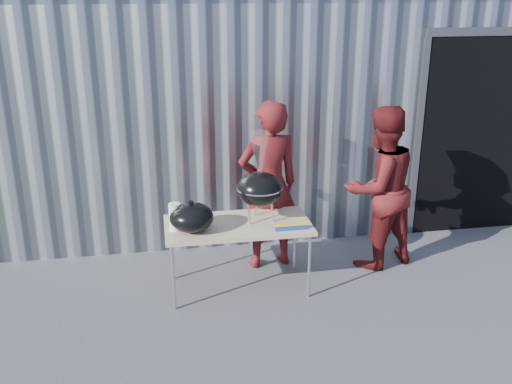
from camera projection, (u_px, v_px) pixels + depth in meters
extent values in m
plane|color=#434345|center=(284.00, 316.00, 5.60)|extent=(80.00, 80.00, 0.00)
cube|color=silver|center=(270.00, 84.00, 9.58)|extent=(8.00, 6.00, 3.00)
cube|color=black|center=(484.00, 126.00, 7.82)|extent=(2.40, 1.20, 2.50)
cube|color=tan|center=(238.00, 225.00, 5.88)|extent=(1.50, 0.75, 0.04)
cylinder|color=silver|center=(173.00, 277.00, 5.61)|extent=(0.03, 0.03, 0.71)
cylinder|color=silver|center=(309.00, 266.00, 5.83)|extent=(0.03, 0.03, 0.71)
cylinder|color=silver|center=(171.00, 250.00, 6.19)|extent=(0.03, 0.03, 0.71)
cylinder|color=silver|center=(295.00, 241.00, 6.42)|extent=(0.03, 0.03, 0.71)
ellipsoid|color=black|center=(259.00, 189.00, 5.84)|extent=(0.47, 0.47, 0.35)
cylinder|color=silver|center=(259.00, 188.00, 5.84)|extent=(0.48, 0.48, 0.02)
cylinder|color=silver|center=(259.00, 187.00, 5.83)|extent=(0.45, 0.45, 0.01)
cylinder|color=silver|center=(257.00, 205.00, 6.05)|extent=(0.02, 0.02, 0.24)
cylinder|color=silver|center=(249.00, 213.00, 5.83)|extent=(0.02, 0.02, 0.24)
cylinder|color=silver|center=(272.00, 211.00, 5.87)|extent=(0.02, 0.02, 0.24)
cylinder|color=#C77047|center=(245.00, 186.00, 5.80)|extent=(0.02, 0.14, 0.02)
cylinder|color=#C77047|center=(249.00, 186.00, 5.81)|extent=(0.02, 0.14, 0.02)
cylinder|color=#C77047|center=(252.00, 186.00, 5.82)|extent=(0.02, 0.14, 0.02)
cylinder|color=#C77047|center=(256.00, 186.00, 5.82)|extent=(0.02, 0.14, 0.02)
cylinder|color=#C77047|center=(259.00, 185.00, 5.83)|extent=(0.02, 0.14, 0.02)
cylinder|color=#C77047|center=(263.00, 185.00, 5.83)|extent=(0.02, 0.14, 0.02)
cylinder|color=#C77047|center=(266.00, 185.00, 5.84)|extent=(0.02, 0.14, 0.02)
cylinder|color=#C77047|center=(270.00, 185.00, 5.85)|extent=(0.02, 0.14, 0.02)
cylinder|color=#C77047|center=(273.00, 185.00, 5.85)|extent=(0.02, 0.14, 0.02)
cone|color=silver|center=(259.00, 159.00, 5.73)|extent=(0.20, 0.20, 0.55)
ellipsoid|color=black|center=(192.00, 217.00, 5.66)|extent=(0.44, 0.44, 0.29)
cylinder|color=black|center=(191.00, 202.00, 5.60)|extent=(0.05, 0.05, 0.03)
cylinder|color=white|center=(175.00, 217.00, 5.68)|extent=(0.12, 0.12, 0.28)
cube|color=white|center=(183.00, 214.00, 5.99)|extent=(0.20, 0.15, 0.10)
cube|color=#17389B|center=(290.00, 227.00, 5.72)|extent=(0.32, 0.06, 0.05)
cube|color=yellow|center=(291.00, 224.00, 5.71)|extent=(0.32, 0.06, 0.01)
imported|color=#581415|center=(268.00, 186.00, 6.35)|extent=(0.77, 0.58, 1.92)
imported|color=#581415|center=(379.00, 188.00, 6.37)|extent=(1.07, 0.95, 1.86)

